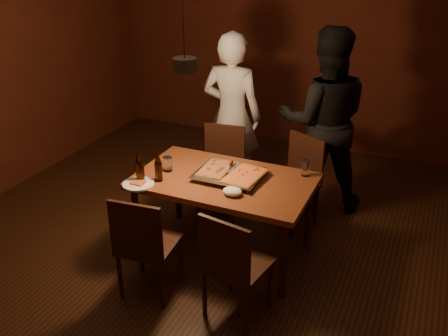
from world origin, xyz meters
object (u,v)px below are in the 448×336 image
at_px(chair_far_left, 222,161).
at_px(chair_far_right, 298,173).
at_px(plate_slice, 138,184).
at_px(beer_bottle_b, 158,167).
at_px(chair_near_right, 232,259).
at_px(diner_white, 232,116).
at_px(pendant_lamp, 185,63).
at_px(chair_near_left, 143,239).
at_px(beer_bottle_a, 140,166).
at_px(diner_dark, 324,121).
at_px(dining_table, 224,186).
at_px(pizza_tray, 229,175).

xyz_separation_m(chair_far_left, chair_far_right, (0.78, 0.06, 0.00)).
height_order(chair_far_left, plate_slice, chair_far_left).
bearing_deg(chair_far_right, beer_bottle_b, 73.11).
relative_size(chair_near_right, diner_white, 0.27).
height_order(plate_slice, pendant_lamp, pendant_lamp).
relative_size(plate_slice, diner_white, 0.15).
bearing_deg(beer_bottle_b, chair_near_left, -72.83).
bearing_deg(chair_far_right, beer_bottle_a, 70.98).
bearing_deg(beer_bottle_b, beer_bottle_a, -152.92).
distance_m(chair_near_right, beer_bottle_a, 1.16).
relative_size(plate_slice, pendant_lamp, 0.24).
xyz_separation_m(chair_near_right, diner_white, (-0.82, 1.90, 0.35)).
bearing_deg(diner_dark, chair_far_left, 10.99).
height_order(beer_bottle_a, pendant_lamp, pendant_lamp).
bearing_deg(chair_near_left, dining_table, 62.22).
distance_m(chair_near_left, beer_bottle_b, 0.65).
bearing_deg(pendant_lamp, pizza_tray, 41.67).
distance_m(chair_far_right, beer_bottle_a, 1.58).
bearing_deg(pendant_lamp, chair_near_left, -98.37).
relative_size(chair_far_left, pendant_lamp, 0.44).
relative_size(chair_near_right, pendant_lamp, 0.44).
height_order(pizza_tray, plate_slice, pizza_tray).
bearing_deg(pizza_tray, chair_far_right, 59.94).
relative_size(chair_near_right, plate_slice, 1.85).
height_order(dining_table, chair_near_right, chair_near_right).
height_order(chair_near_right, plate_slice, chair_near_right).
distance_m(chair_far_left, diner_dark, 1.10).
bearing_deg(pendant_lamp, diner_dark, 61.91).
bearing_deg(beer_bottle_a, pendant_lamp, 17.80).
xyz_separation_m(chair_near_right, pizza_tray, (-0.37, 0.79, 0.24)).
bearing_deg(chair_near_left, pendant_lamp, 75.80).
bearing_deg(plate_slice, pizza_tray, 34.05).
distance_m(chair_far_right, plate_slice, 1.59).
height_order(pizza_tray, beer_bottle_a, beer_bottle_a).
relative_size(pizza_tray, pendant_lamp, 0.50).
relative_size(chair_near_right, beer_bottle_b, 1.98).
height_order(chair_near_right, diner_dark, diner_dark).
bearing_deg(chair_far_right, chair_near_right, 112.97).
height_order(chair_near_right, pendant_lamp, pendant_lamp).
height_order(chair_far_right, chair_near_left, same).
bearing_deg(chair_near_right, pizza_tray, 124.77).
bearing_deg(plate_slice, diner_white, 83.29).
xyz_separation_m(chair_near_left, pizza_tray, (0.35, 0.83, 0.24)).
bearing_deg(beer_bottle_b, diner_white, 87.43).
relative_size(chair_near_left, chair_near_right, 1.00).
distance_m(beer_bottle_b, diner_dark, 1.82).
xyz_separation_m(beer_bottle_a, pendant_lamp, (0.39, 0.12, 0.87)).
relative_size(chair_far_left, plate_slice, 1.85).
distance_m(chair_near_left, pendant_lamp, 1.36).
distance_m(chair_far_right, chair_near_right, 1.55).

